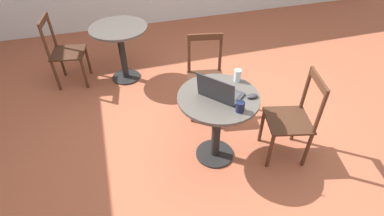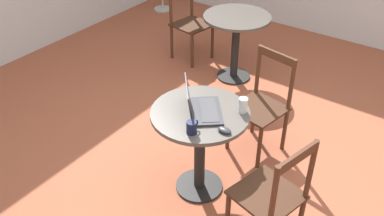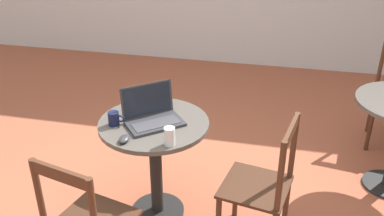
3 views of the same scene
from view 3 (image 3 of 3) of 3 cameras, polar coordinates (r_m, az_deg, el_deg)
cafe_table_near at (r=2.88m, az=-4.98°, el=-4.97°), size 0.72×0.72×0.75m
chair_near_right at (r=2.73m, az=9.37°, el=-10.35°), size 0.47×0.47×0.91m
laptop at (r=2.77m, az=-5.30°, el=-1.00°), size 0.43×0.42×0.23m
mouse at (r=2.60m, az=-9.03°, el=-4.08°), size 0.06×0.10×0.03m
mug at (r=2.77m, az=-10.35°, el=-1.39°), size 0.11×0.07×0.09m
drinking_glass at (r=2.51m, az=-3.01°, el=-3.80°), size 0.07×0.07×0.11m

